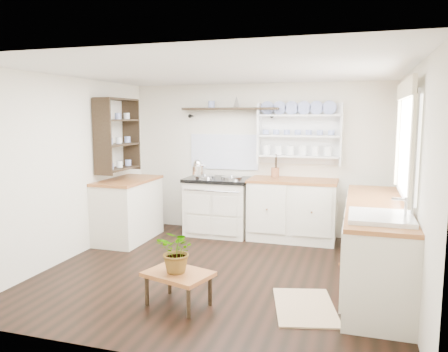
{
  "coord_description": "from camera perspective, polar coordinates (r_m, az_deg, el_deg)",
  "views": [
    {
      "loc": [
        1.47,
        -4.68,
        1.81
      ],
      "look_at": [
        -0.03,
        0.25,
        1.1
      ],
      "focal_mm": 35.0,
      "sensor_mm": 36.0,
      "label": 1
    }
  ],
  "objects": [
    {
      "name": "potted_plant",
      "position": [
        4.22,
        -6.05,
        -9.71
      ],
      "size": [
        0.42,
        0.38,
        0.42
      ],
      "primitive_type": "imported",
      "rotation": [
        0.0,
        0.0,
        -0.16
      ],
      "color": "#3F7233",
      "rests_on": "center_table"
    },
    {
      "name": "high_shelf",
      "position": [
        6.73,
        0.83,
        8.68
      ],
      "size": [
        1.5,
        0.29,
        0.16
      ],
      "color": "black",
      "rests_on": "wall_back"
    },
    {
      "name": "window",
      "position": [
        4.86,
        22.65,
        4.34
      ],
      "size": [
        0.08,
        1.55,
        1.22
      ],
      "color": "white",
      "rests_on": "wall_right"
    },
    {
      "name": "right_cabinets",
      "position": [
        4.98,
        19.15,
        -8.35
      ],
      "size": [
        0.62,
        2.43,
        0.9
      ],
      "color": "white",
      "rests_on": "floor"
    },
    {
      "name": "wall_right",
      "position": [
        4.76,
        23.17,
        -0.77
      ],
      "size": [
        0.02,
        3.8,
        2.3
      ],
      "primitive_type": "cube",
      "color": "silver",
      "rests_on": "ground"
    },
    {
      "name": "wall_back",
      "position": [
        6.78,
        4.36,
        2.23
      ],
      "size": [
        4.0,
        0.02,
        2.3
      ],
      "primitive_type": "cube",
      "color": "silver",
      "rests_on": "ground"
    },
    {
      "name": "ceiling",
      "position": [
        4.93,
        -0.48,
        13.53
      ],
      "size": [
        4.0,
        3.8,
        0.01
      ],
      "primitive_type": "cube",
      "color": "white",
      "rests_on": "wall_back"
    },
    {
      "name": "floor_rug",
      "position": [
        4.4,
        10.51,
        -16.45
      ],
      "size": [
        0.74,
        0.96,
        0.02
      ],
      "primitive_type": "cube",
      "rotation": [
        0.0,
        0.0,
        0.24
      ],
      "color": "#9A835A",
      "rests_on": "floor"
    },
    {
      "name": "wall_left",
      "position": [
        5.87,
        -19.44,
        0.93
      ],
      "size": [
        0.02,
        3.8,
        2.3
      ],
      "primitive_type": "cube",
      "color": "silver",
      "rests_on": "ground"
    },
    {
      "name": "plate_rack",
      "position": [
        6.6,
        9.86,
        5.51
      ],
      "size": [
        1.2,
        0.22,
        0.9
      ],
      "color": "white",
      "rests_on": "wall_back"
    },
    {
      "name": "kettle",
      "position": [
        6.59,
        -3.42,
        1.12
      ],
      "size": [
        0.18,
        0.18,
        0.22
      ],
      "primitive_type": null,
      "color": "silver",
      "rests_on": "aga_cooker"
    },
    {
      "name": "utensil_crock",
      "position": [
        6.52,
        6.69,
        0.46
      ],
      "size": [
        0.12,
        0.12,
        0.14
      ],
      "primitive_type": "cylinder",
      "color": "#975A37",
      "rests_on": "back_cabinets"
    },
    {
      "name": "aga_cooker",
      "position": [
        6.71,
        -0.77,
        -3.9
      ],
      "size": [
        0.98,
        0.68,
        0.91
      ],
      "color": "beige",
      "rests_on": "floor"
    },
    {
      "name": "left_shelving",
      "position": [
        6.5,
        -13.74,
        5.32
      ],
      "size": [
        0.28,
        0.8,
        1.05
      ],
      "primitive_type": "cube",
      "color": "black",
      "rests_on": "wall_left"
    },
    {
      "name": "center_table",
      "position": [
        4.31,
        -6.0,
        -12.94
      ],
      "size": [
        0.71,
        0.59,
        0.33
      ],
      "rotation": [
        0.0,
        0.0,
        -0.29
      ],
      "color": "brown",
      "rests_on": "floor"
    },
    {
      "name": "floor",
      "position": [
        5.23,
        -0.45,
        -12.4
      ],
      "size": [
        4.0,
        3.8,
        0.01
      ],
      "primitive_type": "cube",
      "color": "black",
      "rests_on": "ground"
    },
    {
      "name": "belfast_sink",
      "position": [
        4.17,
        19.73,
        -6.66
      ],
      "size": [
        0.55,
        0.6,
        0.45
      ],
      "color": "white",
      "rests_on": "right_cabinets"
    },
    {
      "name": "back_cabinets",
      "position": [
        6.49,
        8.9,
        -4.27
      ],
      "size": [
        1.27,
        0.63,
        0.9
      ],
      "color": "white",
      "rests_on": "floor"
    },
    {
      "name": "left_cabinets",
      "position": [
        6.56,
        -12.38,
        -4.22
      ],
      "size": [
        0.62,
        1.13,
        0.9
      ],
      "color": "white",
      "rests_on": "floor"
    }
  ]
}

